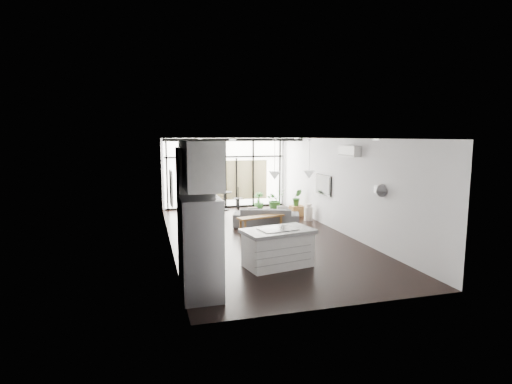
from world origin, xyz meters
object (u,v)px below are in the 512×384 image
console_bench (261,224)px  fridge (201,248)px  tv (323,185)px  sofa (266,214)px  milk_can (308,212)px  pouf (257,216)px  island (278,248)px

console_bench → fridge: bearing=-134.0°
console_bench → tv: 2.51m
sofa → milk_can: sofa is taller
console_bench → pouf: console_bench is taller
fridge → sofa: bearing=61.7°
pouf → tv: bearing=-24.4°
island → sofa: 3.99m
fridge → console_bench: bearing=61.8°
pouf → console_bench: bearing=-100.5°
fridge → milk_can: fridge is taller
pouf → milk_can: bearing=-7.0°
fridge → tv: 6.80m
island → fridge: bearing=-156.5°
pouf → fridge: bearing=-114.5°
console_bench → milk_can: milk_can is taller
island → tv: 4.70m
pouf → tv: (1.98, -0.90, 1.10)m
island → pouf: (0.81, 4.58, -0.22)m
milk_can → tv: size_ratio=0.52×
island → fridge: (-1.86, -1.27, 0.48)m
fridge → sofa: fridge is taller
fridge → console_bench: 5.15m
console_bench → milk_can: bearing=13.5°
fridge → pouf: size_ratio=3.58×
fridge → tv: (4.65, 4.95, 0.40)m
milk_can → fridge: bearing=-128.2°
console_bench → tv: bearing=-4.3°
island → console_bench: island is taller
sofa → console_bench: 0.77m
island → milk_can: (2.57, 4.36, -0.13)m
pouf → milk_can: size_ratio=0.87×
milk_can → tv: 1.24m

